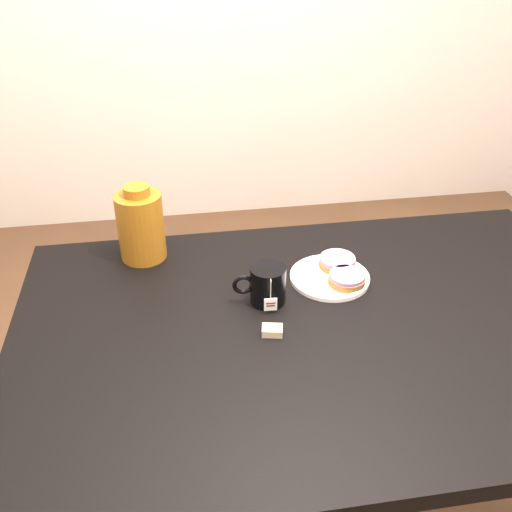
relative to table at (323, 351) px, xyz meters
name	(u,v)px	position (x,y,z in m)	size (l,w,h in m)	color
table	(323,351)	(0.00, 0.00, 0.00)	(1.40, 0.90, 0.75)	black
plate	(330,277)	(0.06, 0.17, 0.09)	(0.20, 0.20, 0.01)	white
bagel_back	(337,262)	(0.08, 0.21, 0.11)	(0.09, 0.09, 0.03)	brown
bagel_front	(347,279)	(0.09, 0.13, 0.11)	(0.11, 0.11, 0.03)	brown
mug	(267,285)	(-0.12, 0.10, 0.13)	(0.13, 0.09, 0.09)	black
teabag_pouch	(272,331)	(-0.13, -0.02, 0.09)	(0.04, 0.03, 0.02)	#C6B793
bagel_package	(141,225)	(-0.40, 0.35, 0.18)	(0.15, 0.15, 0.20)	#62350C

